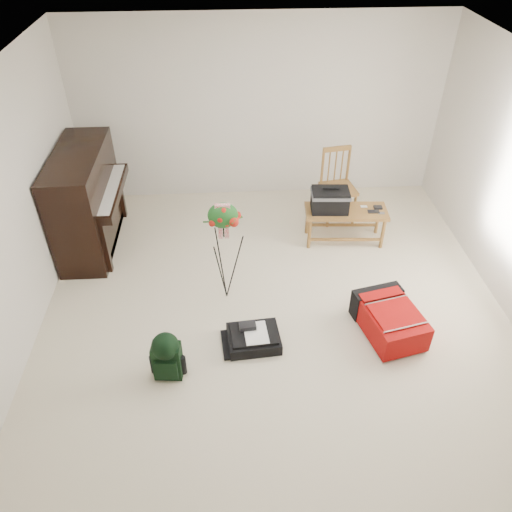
{
  "coord_description": "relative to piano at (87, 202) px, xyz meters",
  "views": [
    {
      "loc": [
        -0.46,
        -3.74,
        3.84
      ],
      "look_at": [
        -0.19,
        0.35,
        0.64
      ],
      "focal_mm": 35.0,
      "sensor_mm": 36.0,
      "label": 1
    }
  ],
  "objects": [
    {
      "name": "piano",
      "position": [
        0.0,
        0.0,
        0.0
      ],
      "size": [
        0.71,
        1.5,
        1.25
      ],
      "color": "black",
      "rests_on": "floor"
    },
    {
      "name": "red_suitcase",
      "position": [
        3.33,
        -1.75,
        -0.43
      ],
      "size": [
        0.67,
        0.87,
        0.33
      ],
      "rotation": [
        0.0,
        0.0,
        0.23
      ],
      "color": "#A9070B",
      "rests_on": "floor"
    },
    {
      "name": "bench",
      "position": [
        3.04,
        -0.16,
        -0.04
      ],
      "size": [
        1.05,
        0.47,
        0.79
      ],
      "rotation": [
        0.0,
        0.0,
        -0.07
      ],
      "color": "olive",
      "rests_on": "floor"
    },
    {
      "name": "black_duffel",
      "position": [
        1.93,
        -1.88,
        -0.52
      ],
      "size": [
        0.55,
        0.46,
        0.22
      ],
      "rotation": [
        0.0,
        0.0,
        0.08
      ],
      "color": "black",
      "rests_on": "floor"
    },
    {
      "name": "green_backpack",
      "position": [
        1.1,
        -2.23,
        -0.31
      ],
      "size": [
        0.28,
        0.26,
        0.52
      ],
      "rotation": [
        0.0,
        0.0,
        -0.1
      ],
      "color": "black",
      "rests_on": "floor"
    },
    {
      "name": "flower_stand",
      "position": [
        1.67,
        -1.15,
        0.02
      ],
      "size": [
        0.41,
        0.41,
        1.27
      ],
      "rotation": [
        0.0,
        0.0,
        -0.03
      ],
      "color": "black",
      "rests_on": "floor"
    },
    {
      "name": "ceiling",
      "position": [
        2.19,
        -1.6,
        1.9
      ],
      "size": [
        5.0,
        5.5,
        0.01
      ],
      "primitive_type": "cube",
      "color": "white",
      "rests_on": "wall_back"
    },
    {
      "name": "floor",
      "position": [
        2.19,
        -1.6,
        -0.6
      ],
      "size": [
        5.0,
        5.5,
        0.01
      ],
      "primitive_type": "cube",
      "color": "beige",
      "rests_on": "ground"
    },
    {
      "name": "dining_chair",
      "position": [
        3.2,
        0.4,
        -0.12
      ],
      "size": [
        0.49,
        0.49,
        0.98
      ],
      "rotation": [
        0.0,
        0.0,
        0.16
      ],
      "color": "olive",
      "rests_on": "floor"
    },
    {
      "name": "wall_left",
      "position": [
        -0.31,
        -1.6,
        0.65
      ],
      "size": [
        0.04,
        5.5,
        2.5
      ],
      "primitive_type": "cube",
      "color": "silver",
      "rests_on": "floor"
    },
    {
      "name": "wall_back",
      "position": [
        2.19,
        1.15,
        0.65
      ],
      "size": [
        5.0,
        0.04,
        2.5
      ],
      "primitive_type": "cube",
      "color": "silver",
      "rests_on": "floor"
    }
  ]
}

